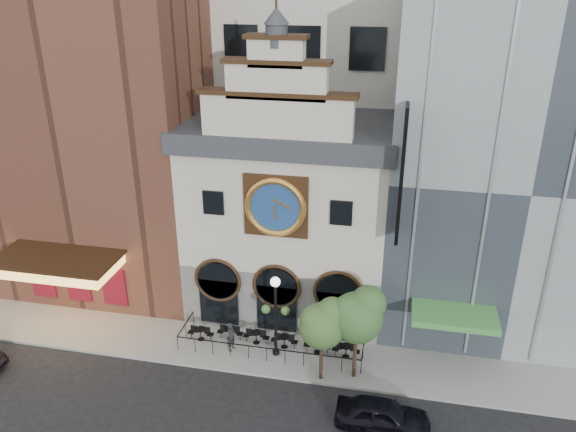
# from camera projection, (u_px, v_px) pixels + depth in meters

# --- Properties ---
(ground) EXTENTS (120.00, 120.00, 0.00)m
(ground) POSITION_uv_depth(u_px,v_px,m) (262.00, 377.00, 30.69)
(ground) COLOR black
(ground) RESTS_ON ground
(sidewalk) EXTENTS (44.00, 5.00, 0.15)m
(sidewalk) POSITION_uv_depth(u_px,v_px,m) (272.00, 348.00, 32.90)
(sidewalk) COLOR gray
(sidewalk) RESTS_ON ground
(clock_building) EXTENTS (12.60, 8.78, 18.65)m
(clock_building) POSITION_uv_depth(u_px,v_px,m) (290.00, 210.00, 35.01)
(clock_building) COLOR #605E5B
(clock_building) RESTS_ON ground
(theater_building) EXTENTS (14.00, 15.60, 25.00)m
(theater_building) POSITION_uv_depth(u_px,v_px,m) (103.00, 99.00, 36.93)
(theater_building) COLOR brown
(theater_building) RESTS_ON ground
(retail_building) EXTENTS (14.00, 14.40, 20.00)m
(retail_building) POSITION_uv_depth(u_px,v_px,m) (512.00, 160.00, 33.18)
(retail_building) COLOR gray
(retail_building) RESTS_ON ground
(cafe_railing) EXTENTS (10.60, 2.60, 0.90)m
(cafe_railing) POSITION_uv_depth(u_px,v_px,m) (272.00, 341.00, 32.69)
(cafe_railing) COLOR black
(cafe_railing) RESTS_ON sidewalk
(bistro_0) EXTENTS (1.58, 0.68, 0.90)m
(bistro_0) POSITION_uv_depth(u_px,v_px,m) (201.00, 333.00, 33.38)
(bistro_0) COLOR black
(bistro_0) RESTS_ON sidewalk
(bistro_1) EXTENTS (1.58, 0.68, 0.90)m
(bistro_1) POSITION_uv_depth(u_px,v_px,m) (230.00, 332.00, 33.44)
(bistro_1) COLOR black
(bistro_1) RESTS_ON sidewalk
(bistro_2) EXTENTS (1.58, 0.68, 0.90)m
(bistro_2) POSITION_uv_depth(u_px,v_px,m) (256.00, 336.00, 33.07)
(bistro_2) COLOR black
(bistro_2) RESTS_ON sidewalk
(bistro_3) EXTENTS (1.58, 0.68, 0.90)m
(bistro_3) POSITION_uv_depth(u_px,v_px,m) (284.00, 341.00, 32.70)
(bistro_3) COLOR black
(bistro_3) RESTS_ON sidewalk
(bistro_4) EXTENTS (1.58, 0.68, 0.90)m
(bistro_4) POSITION_uv_depth(u_px,v_px,m) (317.00, 346.00, 32.25)
(bistro_4) COLOR black
(bistro_4) RESTS_ON sidewalk
(bistro_5) EXTENTS (1.58, 0.68, 0.90)m
(bistro_5) POSITION_uv_depth(u_px,v_px,m) (346.00, 350.00, 31.88)
(bistro_5) COLOR black
(bistro_5) RESTS_ON sidewalk
(car_right) EXTENTS (4.58, 1.86, 1.56)m
(car_right) POSITION_uv_depth(u_px,v_px,m) (383.00, 415.00, 27.02)
(car_right) COLOR black
(car_right) RESTS_ON ground
(pedestrian) EXTENTS (0.55, 0.73, 1.80)m
(pedestrian) POSITION_uv_depth(u_px,v_px,m) (231.00, 337.00, 32.33)
(pedestrian) COLOR black
(pedestrian) RESTS_ON sidewalk
(lamppost) EXTENTS (1.61, 0.57, 5.05)m
(lamppost) POSITION_uv_depth(u_px,v_px,m) (276.00, 308.00, 31.06)
(lamppost) COLOR black
(lamppost) RESTS_ON sidewalk
(tree_left) EXTENTS (2.54, 2.45, 4.89)m
(tree_left) POSITION_uv_depth(u_px,v_px,m) (323.00, 322.00, 28.98)
(tree_left) COLOR #382619
(tree_left) RESTS_ON sidewalk
(tree_right) EXTENTS (2.83, 2.72, 5.45)m
(tree_right) POSITION_uv_depth(u_px,v_px,m) (358.00, 314.00, 28.98)
(tree_right) COLOR #382619
(tree_right) RESTS_ON sidewalk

